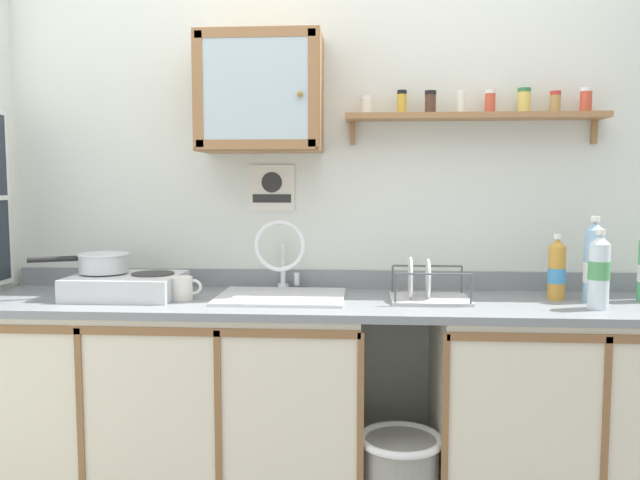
# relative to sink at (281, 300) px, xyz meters

# --- Properties ---
(back_wall) EXTENTS (3.57, 0.07, 2.54)m
(back_wall) POSITION_rel_sink_xyz_m (0.25, 0.27, 0.38)
(back_wall) COLOR silver
(back_wall) RESTS_ON ground
(lower_cabinet_run) EXTENTS (1.56, 0.58, 0.88)m
(lower_cabinet_run) POSITION_rel_sink_xyz_m (-0.44, -0.04, -0.45)
(lower_cabinet_run) COLOR black
(lower_cabinet_run) RESTS_ON ground
(lower_cabinet_run_right) EXTENTS (1.12, 0.58, 0.88)m
(lower_cabinet_run_right) POSITION_rel_sink_xyz_m (1.17, -0.04, -0.45)
(lower_cabinet_run_right) COLOR black
(lower_cabinet_run_right) RESTS_ON ground
(countertop) EXTENTS (2.93, 0.60, 0.03)m
(countertop) POSITION_rel_sink_xyz_m (0.25, -0.04, -0.00)
(countertop) COLOR gray
(countertop) RESTS_ON lower_cabinet_run
(backsplash) EXTENTS (2.93, 0.02, 0.08)m
(backsplash) POSITION_rel_sink_xyz_m (0.25, 0.23, 0.05)
(backsplash) COLOR gray
(backsplash) RESTS_ON countertop
(sink) EXTENTS (0.50, 0.44, 0.44)m
(sink) POSITION_rel_sink_xyz_m (0.00, 0.00, 0.00)
(sink) COLOR silver
(sink) RESTS_ON countertop
(hot_plate_stove) EXTENTS (0.43, 0.34, 0.10)m
(hot_plate_stove) POSITION_rel_sink_xyz_m (-0.63, -0.04, 0.06)
(hot_plate_stove) COLOR silver
(hot_plate_stove) RESTS_ON countertop
(saucepan) EXTENTS (0.37, 0.23, 0.08)m
(saucepan) POSITION_rel_sink_xyz_m (-0.73, -0.01, 0.15)
(saucepan) COLOR silver
(saucepan) RESTS_ON hot_plate_stove
(bottle_water_blue_0) EXTENTS (0.08, 0.08, 0.33)m
(bottle_water_blue_0) POSITION_rel_sink_xyz_m (1.22, -0.01, 0.16)
(bottle_water_blue_0) COLOR #8CB7E0
(bottle_water_blue_0) RESTS_ON countertop
(bottle_juice_amber_2) EXTENTS (0.07, 0.07, 0.26)m
(bottle_juice_amber_2) POSITION_rel_sink_xyz_m (1.10, 0.03, 0.13)
(bottle_juice_amber_2) COLOR gold
(bottle_juice_amber_2) RESTS_ON countertop
(bottle_water_clear_3) EXTENTS (0.08, 0.08, 0.29)m
(bottle_water_clear_3) POSITION_rel_sink_xyz_m (1.19, -0.16, 0.15)
(bottle_water_clear_3) COLOR silver
(bottle_water_clear_3) RESTS_ON countertop
(dish_rack) EXTENTS (0.31, 0.25, 0.17)m
(dish_rack) POSITION_rel_sink_xyz_m (0.58, -0.04, 0.04)
(dish_rack) COLOR #B2B2B7
(dish_rack) RESTS_ON countertop
(mug) EXTENTS (0.12, 0.09, 0.09)m
(mug) POSITION_rel_sink_xyz_m (-0.38, -0.08, 0.06)
(mug) COLOR white
(mug) RESTS_ON countertop
(wall_cabinet) EXTENTS (0.51, 0.28, 0.48)m
(wall_cabinet) POSITION_rel_sink_xyz_m (-0.10, 0.12, 0.84)
(wall_cabinet) COLOR #996B42
(spice_shelf) EXTENTS (1.07, 0.14, 0.23)m
(spice_shelf) POSITION_rel_sink_xyz_m (0.80, 0.18, 0.76)
(spice_shelf) COLOR #996B42
(warning_sign) EXTENTS (0.20, 0.01, 0.20)m
(warning_sign) POSITION_rel_sink_xyz_m (-0.07, 0.24, 0.45)
(warning_sign) COLOR silver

